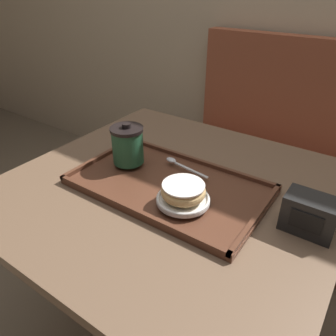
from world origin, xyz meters
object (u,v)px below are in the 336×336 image
object	(u,v)px
donut_chocolate_glazed	(183,191)
napkin_dispenser	(310,214)
spoon	(177,163)
coffee_cup_front	(128,145)

from	to	relation	value
donut_chocolate_glazed	napkin_dispenser	world-z (taller)	napkin_dispenser
spoon	napkin_dispenser	size ratio (longest dim) A/B	1.34
napkin_dispenser	spoon	bearing A→B (deg)	172.97
coffee_cup_front	spoon	world-z (taller)	coffee_cup_front
donut_chocolate_glazed	coffee_cup_front	bearing A→B (deg)	162.36
napkin_dispenser	coffee_cup_front	bearing A→B (deg)	-177.77
spoon	napkin_dispenser	bearing A→B (deg)	-178.24
coffee_cup_front	spoon	size ratio (longest dim) A/B	0.79
coffee_cup_front	napkin_dispenser	world-z (taller)	coffee_cup_front
donut_chocolate_glazed	spoon	world-z (taller)	donut_chocolate_glazed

